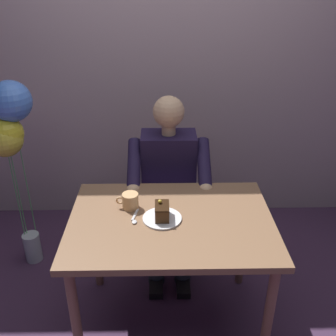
{
  "coord_description": "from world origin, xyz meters",
  "views": [
    {
      "loc": [
        0.05,
        1.67,
        1.91
      ],
      "look_at": [
        0.01,
        -0.1,
        1.0
      ],
      "focal_mm": 41.17,
      "sensor_mm": 36.0,
      "label": 1
    }
  ],
  "objects_px": {
    "chair": "(168,189)",
    "seated_person": "(169,185)",
    "coffee_cup": "(130,201)",
    "dining_table": "(171,233)",
    "balloon_display": "(10,132)",
    "cake_slice": "(162,211)",
    "dessert_spoon": "(135,218)"
  },
  "relations": [
    {
      "from": "seated_person",
      "to": "balloon_display",
      "type": "bearing_deg",
      "value": -3.23
    },
    {
      "from": "dining_table",
      "to": "coffee_cup",
      "type": "xyz_separation_m",
      "value": [
        0.22,
        -0.11,
        0.14
      ]
    },
    {
      "from": "coffee_cup",
      "to": "balloon_display",
      "type": "distance_m",
      "value": 0.95
    },
    {
      "from": "coffee_cup",
      "to": "balloon_display",
      "type": "bearing_deg",
      "value": -32.52
    },
    {
      "from": "seated_person",
      "to": "balloon_display",
      "type": "distance_m",
      "value": 1.07
    },
    {
      "from": "chair",
      "to": "dessert_spoon",
      "type": "relative_size",
      "value": 6.32
    },
    {
      "from": "balloon_display",
      "to": "dining_table",
      "type": "bearing_deg",
      "value": 148.65
    },
    {
      "from": "balloon_display",
      "to": "dessert_spoon",
      "type": "bearing_deg",
      "value": 143.22
    },
    {
      "from": "dessert_spoon",
      "to": "dining_table",
      "type": "bearing_deg",
      "value": 179.04
    },
    {
      "from": "chair",
      "to": "seated_person",
      "type": "height_order",
      "value": "seated_person"
    },
    {
      "from": "chair",
      "to": "balloon_display",
      "type": "distance_m",
      "value": 1.13
    },
    {
      "from": "dining_table",
      "to": "chair",
      "type": "relative_size",
      "value": 1.19
    },
    {
      "from": "chair",
      "to": "dessert_spoon",
      "type": "distance_m",
      "value": 0.79
    },
    {
      "from": "cake_slice",
      "to": "chair",
      "type": "bearing_deg",
      "value": -93.66
    },
    {
      "from": "dining_table",
      "to": "cake_slice",
      "type": "distance_m",
      "value": 0.15
    },
    {
      "from": "dessert_spoon",
      "to": "chair",
      "type": "bearing_deg",
      "value": -104.66
    },
    {
      "from": "dining_table",
      "to": "balloon_display",
      "type": "height_order",
      "value": "balloon_display"
    },
    {
      "from": "dining_table",
      "to": "dessert_spoon",
      "type": "height_order",
      "value": "dessert_spoon"
    },
    {
      "from": "cake_slice",
      "to": "balloon_display",
      "type": "height_order",
      "value": "balloon_display"
    },
    {
      "from": "cake_slice",
      "to": "balloon_display",
      "type": "bearing_deg",
      "value": -32.52
    },
    {
      "from": "dining_table",
      "to": "seated_person",
      "type": "height_order",
      "value": "seated_person"
    },
    {
      "from": "dining_table",
      "to": "dessert_spoon",
      "type": "distance_m",
      "value": 0.21
    },
    {
      "from": "chair",
      "to": "coffee_cup",
      "type": "distance_m",
      "value": 0.72
    },
    {
      "from": "cake_slice",
      "to": "seated_person",
      "type": "bearing_deg",
      "value": -94.81
    },
    {
      "from": "chair",
      "to": "seated_person",
      "type": "xyz_separation_m",
      "value": [
        0.0,
        0.17,
        0.14
      ]
    },
    {
      "from": "seated_person",
      "to": "coffee_cup",
      "type": "bearing_deg",
      "value": 63.56
    },
    {
      "from": "dessert_spoon",
      "to": "balloon_display",
      "type": "height_order",
      "value": "balloon_display"
    },
    {
      "from": "dining_table",
      "to": "cake_slice",
      "type": "xyz_separation_m",
      "value": [
        0.05,
        -0.0,
        0.14
      ]
    },
    {
      "from": "dining_table",
      "to": "seated_person",
      "type": "bearing_deg",
      "value": -90.0
    },
    {
      "from": "cake_slice",
      "to": "balloon_display",
      "type": "xyz_separation_m",
      "value": [
        0.96,
        -0.61,
        0.2
      ]
    },
    {
      "from": "dining_table",
      "to": "balloon_display",
      "type": "relative_size",
      "value": 0.81
    },
    {
      "from": "coffee_cup",
      "to": "chair",
      "type": "bearing_deg",
      "value": -109.63
    }
  ]
}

